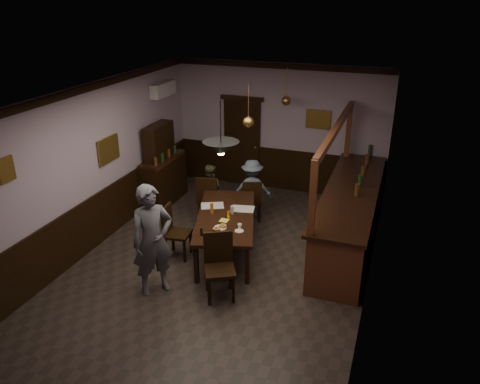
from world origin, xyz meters
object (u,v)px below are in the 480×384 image
at_px(chair_near, 219,262).
at_px(soda_can, 229,215).
at_px(chair_side, 173,229).
at_px(coffee_cup, 240,226).
at_px(chair_far_right, 252,199).
at_px(chair_far_left, 208,196).
at_px(person_seated_left, 210,190).
at_px(pendant_iron, 221,149).
at_px(person_standing, 153,240).
at_px(pendant_brass_mid, 248,122).
at_px(person_seated_right, 252,188).
at_px(bar_counter, 350,214).
at_px(pendant_brass_far, 286,101).
at_px(sideboard, 163,172).
at_px(dining_table, 226,218).

height_order(chair_near, soda_can, chair_near).
height_order(chair_side, coffee_cup, chair_side).
bearing_deg(chair_far_right, soda_can, 72.09).
height_order(chair_far_left, person_seated_left, person_seated_left).
xyz_separation_m(coffee_cup, pendant_iron, (-0.17, -0.37, 1.47)).
xyz_separation_m(person_standing, person_seated_left, (-0.27, 2.85, -0.35)).
height_order(chair_far_right, pendant_brass_mid, pendant_brass_mid).
xyz_separation_m(chair_far_left, coffee_cup, (1.22, -1.47, 0.25)).
distance_m(chair_near, coffee_cup, 0.89).
height_order(person_seated_right, bar_counter, bar_counter).
xyz_separation_m(chair_far_right, pendant_brass_far, (0.32, 1.28, 1.80)).
bearing_deg(person_seated_right, coffee_cup, 83.58).
xyz_separation_m(chair_far_left, pendant_brass_mid, (0.99, -0.36, 1.75)).
xyz_separation_m(sideboard, bar_counter, (4.20, -0.46, -0.14)).
xyz_separation_m(person_standing, pendant_brass_far, (1.00, 4.14, 1.38)).
distance_m(dining_table, person_standing, 1.65).
height_order(person_seated_right, pendant_iron, pendant_iron).
height_order(dining_table, person_seated_right, person_seated_right).
bearing_deg(person_seated_left, pendant_iron, 115.25).
xyz_separation_m(chair_far_right, bar_counter, (2.02, -0.22, 0.08)).
relative_size(soda_can, pendant_brass_mid, 0.15).
bearing_deg(person_seated_right, person_seated_left, -1.42).
xyz_separation_m(person_seated_right, coffee_cup, (0.44, -2.01, 0.18)).
bearing_deg(sideboard, pendant_brass_mid, -20.79).
height_order(person_standing, pendant_iron, pendant_iron).
distance_m(person_seated_left, person_seated_right, 0.90).
height_order(chair_far_right, bar_counter, bar_counter).
bearing_deg(pendant_iron, person_standing, -139.34).
xyz_separation_m(chair_far_right, pendant_brass_mid, (0.12, -0.64, 1.80)).
bearing_deg(pendant_brass_mid, soda_can, -96.04).
xyz_separation_m(sideboard, pendant_brass_mid, (2.31, -0.88, 1.57)).
relative_size(chair_side, person_seated_left, 0.87).
bearing_deg(dining_table, person_standing, -112.57).
distance_m(chair_near, person_standing, 1.09).
relative_size(soda_can, pendant_iron, 0.14).
distance_m(person_seated_left, pendant_iron, 2.93).
xyz_separation_m(chair_far_left, pendant_brass_far, (1.19, 1.56, 1.75)).
xyz_separation_m(chair_near, person_seated_left, (-1.27, 2.60, -0.01)).
bearing_deg(person_seated_left, coffee_cup, 123.78).
bearing_deg(person_standing, chair_far_right, 27.39).
height_order(chair_side, pendant_iron, pendant_iron).
bearing_deg(person_seated_right, sideboard, -18.33).
bearing_deg(chair_far_right, person_seated_right, -91.49).
relative_size(sideboard, pendant_brass_far, 2.24).
height_order(person_seated_right, sideboard, sideboard).
bearing_deg(bar_counter, coffee_cup, -137.33).
distance_m(chair_far_right, coffee_cup, 1.81).
height_order(person_standing, coffee_cup, person_standing).
relative_size(chair_far_right, person_standing, 0.50).
distance_m(chair_far_left, person_seated_right, 0.95).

